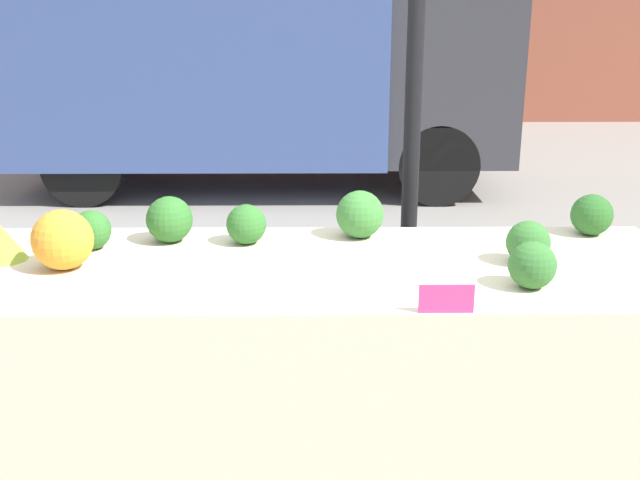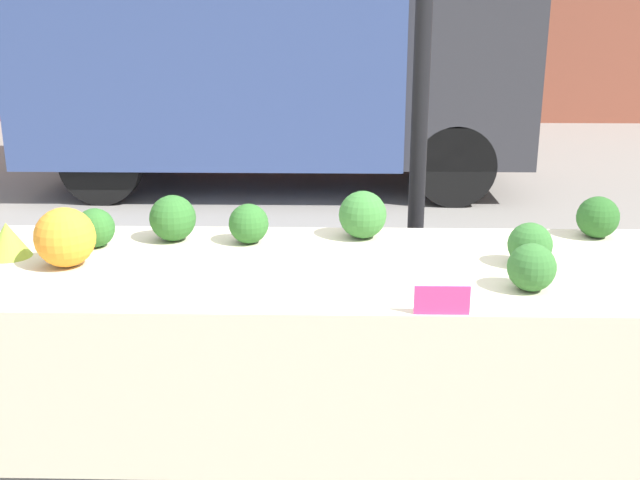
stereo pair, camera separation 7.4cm
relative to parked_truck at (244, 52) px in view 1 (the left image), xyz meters
name	(u,v)px [view 1 (the left image)]	position (x,y,z in m)	size (l,w,h in m)	color
tent_pole	(413,96)	(1.06, -4.17, 0.05)	(0.07, 0.07, 2.65)	black
parked_truck	(244,52)	(0.00, 0.00, 0.00)	(4.56, 1.99, 2.39)	#384C84
market_table	(320,303)	(0.67, -5.08, -0.50)	(2.36, 0.83, 0.88)	beige
orange_cauliflower	(62,240)	(-0.13, -5.04, -0.30)	(0.19, 0.19, 0.19)	orange
romanesco_head	(3,243)	(-0.35, -4.96, -0.33)	(0.14, 0.14, 0.12)	#93B238
broccoli_head_0	(592,215)	(1.64, -4.69, -0.32)	(0.15, 0.15, 0.15)	#285B23
broccoli_head_1	(169,219)	(0.15, -4.76, -0.31)	(0.16, 0.16, 0.16)	#2D6628
broccoli_head_2	(91,230)	(-0.10, -4.84, -0.32)	(0.13, 0.13, 0.13)	#2D6628
broccoli_head_3	(246,224)	(0.42, -4.79, -0.32)	(0.14, 0.14, 0.14)	#2D6628
broccoli_head_4	(360,214)	(0.81, -4.72, -0.31)	(0.17, 0.17, 0.17)	#387533
broccoli_head_5	(532,265)	(1.28, -5.23, -0.32)	(0.14, 0.14, 0.14)	#336B2D
broccoli_head_6	(528,242)	(1.33, -5.01, -0.32)	(0.14, 0.14, 0.14)	#336B2D
price_sign	(446,299)	(1.00, -5.41, -0.35)	(0.15, 0.01, 0.08)	#E53D84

